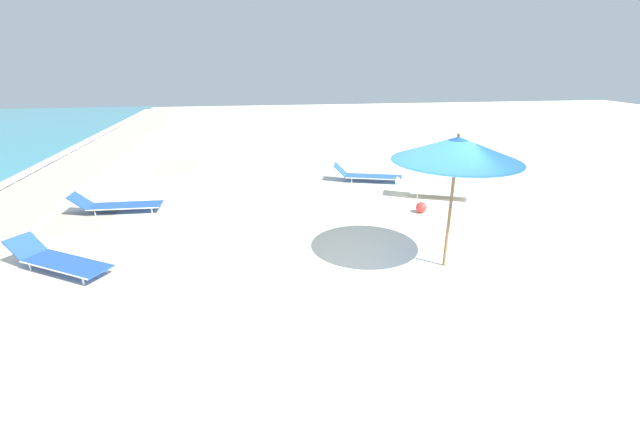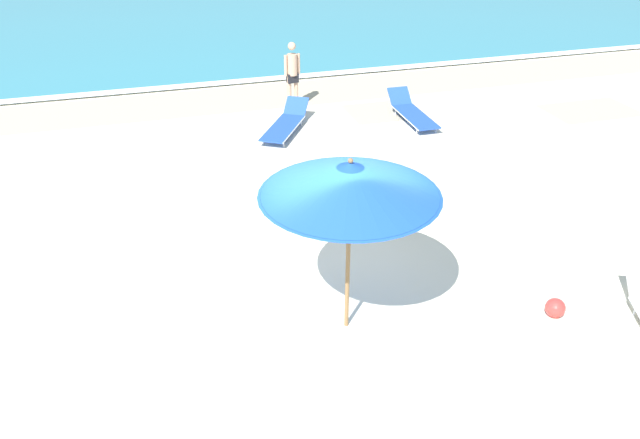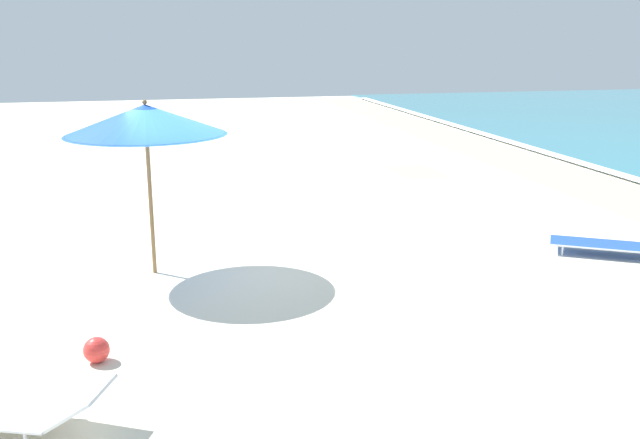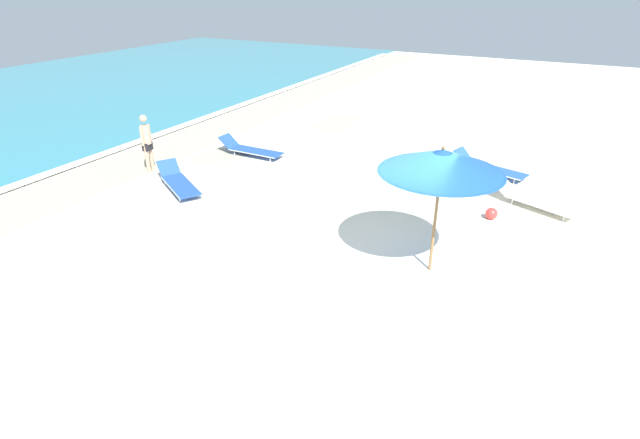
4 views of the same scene
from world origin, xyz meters
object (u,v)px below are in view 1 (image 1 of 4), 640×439
Objects in this scene: sun_lounger_under_umbrella at (58,260)px; beach_umbrella at (457,149)px; sun_lounger_near_water_left at (433,191)px; sun_lounger_beside_umbrella at (367,175)px; sun_lounger_near_water_right at (117,204)px; beach_ball at (421,207)px.

beach_umbrella is at bearing -65.60° from sun_lounger_under_umbrella.
sun_lounger_beside_umbrella is at bearing 59.20° from sun_lounger_near_water_left.
sun_lounger_beside_umbrella is at bearing -74.24° from sun_lounger_near_water_right.
beach_ball is (-1.25, -8.01, -0.06)m from sun_lounger_near_water_right.
beach_umbrella reaches higher than sun_lounger_near_water_left.
sun_lounger_near_water_right is at bearing 81.16° from beach_ball.
sun_lounger_beside_umbrella is 2.47m from sun_lounger_near_water_left.
beach_umbrella is 9.01× the size of beach_ball.
sun_lounger_near_water_left is 1.01× the size of sun_lounger_near_water_right.
sun_lounger_near_water_right is 7.77× the size of beach_ball.
beach_umbrella reaches higher than sun_lounger_beside_umbrella.
sun_lounger_under_umbrella is at bearing 82.93° from beach_umbrella.
sun_lounger_near_water_left is (4.21, -1.50, -2.13)m from beach_umbrella.
sun_lounger_under_umbrella is 7.74× the size of beach_ball.
sun_lounger_near_water_left is at bearing -19.59° from beach_umbrella.
sun_lounger_near_water_right reaches higher than sun_lounger_under_umbrella.
sun_lounger_beside_umbrella is 7.93× the size of beach_ball.
sun_lounger_near_water_right is (3.31, -0.16, 0.00)m from sun_lounger_under_umbrella.
beach_ball is (3.00, -0.66, -2.19)m from beach_umbrella.
sun_lounger_beside_umbrella is at bearing 0.11° from beach_umbrella.
beach_ball is (-1.22, 0.84, -0.06)m from sun_lounger_near_water_left.
beach_umbrella is 6.52m from sun_lounger_beside_umbrella.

